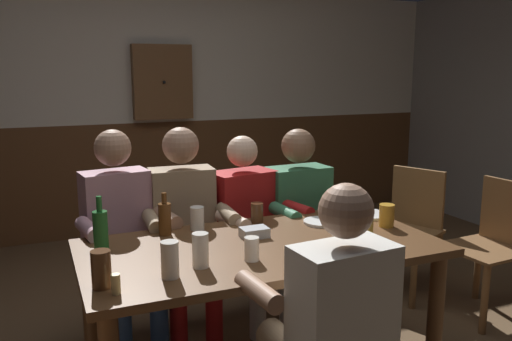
# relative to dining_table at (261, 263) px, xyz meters

# --- Properties ---
(back_wall_upper) EXTENTS (6.35, 0.12, 1.27)m
(back_wall_upper) POSITION_rel_dining_table_xyz_m (0.00, 2.87, 1.08)
(back_wall_upper) COLOR beige
(back_wall_wainscot) EXTENTS (6.35, 0.12, 1.08)m
(back_wall_wainscot) POSITION_rel_dining_table_xyz_m (0.00, 2.87, -0.10)
(back_wall_wainscot) COLOR brown
(back_wall_wainscot) RESTS_ON ground_plane
(dining_table) EXTENTS (1.76, 0.90, 0.73)m
(dining_table) POSITION_rel_dining_table_xyz_m (0.00, 0.00, 0.00)
(dining_table) COLOR brown
(dining_table) RESTS_ON ground_plane
(person_0) EXTENTS (0.55, 0.56, 1.25)m
(person_0) POSITION_rel_dining_table_xyz_m (-0.58, 0.67, 0.05)
(person_0) COLOR #B78493
(person_0) RESTS_ON ground_plane
(person_1) EXTENTS (0.53, 0.51, 1.25)m
(person_1) POSITION_rel_dining_table_xyz_m (-0.20, 0.68, 0.06)
(person_1) COLOR #997F60
(person_1) RESTS_ON ground_plane
(person_2) EXTENTS (0.58, 0.60, 1.18)m
(person_2) POSITION_rel_dining_table_xyz_m (0.21, 0.68, 0.02)
(person_2) COLOR #AD1919
(person_2) RESTS_ON ground_plane
(person_3) EXTENTS (0.57, 0.54, 1.20)m
(person_3) POSITION_rel_dining_table_xyz_m (0.60, 0.68, 0.04)
(person_3) COLOR #33724C
(person_3) RESTS_ON ground_plane
(person_4) EXTENTS (0.54, 0.54, 1.19)m
(person_4) POSITION_rel_dining_table_xyz_m (-0.01, -0.67, 0.02)
(person_4) COLOR silver
(person_4) RESTS_ON ground_plane
(chair_empty_near_right) EXTENTS (0.58, 0.58, 0.88)m
(chair_empty_near_right) POSITION_rel_dining_table_xyz_m (1.44, 0.64, -0.16)
(chair_empty_near_right) COLOR brown
(chair_empty_near_right) RESTS_ON ground_plane
(chair_empty_far_end) EXTENTS (0.47, 0.47, 0.88)m
(chair_empty_far_end) POSITION_rel_dining_table_xyz_m (1.69, 0.11, -0.16)
(chair_empty_far_end) COLOR brown
(chair_empty_far_end) RESTS_ON ground_plane
(table_candle) EXTENTS (0.04, 0.04, 0.08)m
(table_candle) POSITION_rel_dining_table_xyz_m (-0.75, -0.32, 0.14)
(table_candle) COLOR #F9E08C
(table_candle) RESTS_ON dining_table
(condiment_caddy) EXTENTS (0.14, 0.10, 0.05)m
(condiment_caddy) POSITION_rel_dining_table_xyz_m (0.01, 0.12, 0.13)
(condiment_caddy) COLOR #B2B7BC
(condiment_caddy) RESTS_ON dining_table
(plate_0) EXTENTS (0.24, 0.24, 0.01)m
(plate_0) POSITION_rel_dining_table_xyz_m (0.78, 0.23, 0.11)
(plate_0) COLOR white
(plate_0) RESTS_ON dining_table
(plate_1) EXTENTS (0.20, 0.20, 0.01)m
(plate_1) POSITION_rel_dining_table_xyz_m (0.46, 0.20, 0.11)
(plate_1) COLOR white
(plate_1) RESTS_ON dining_table
(bottle_0) EXTENTS (0.07, 0.07, 0.27)m
(bottle_0) POSITION_rel_dining_table_xyz_m (-0.74, 0.20, 0.21)
(bottle_0) COLOR #195923
(bottle_0) RESTS_ON dining_table
(bottle_1) EXTENTS (0.07, 0.07, 0.23)m
(bottle_1) POSITION_rel_dining_table_xyz_m (-0.40, 0.33, 0.19)
(bottle_1) COLOR #593314
(bottle_1) RESTS_ON dining_table
(pint_glass_0) EXTENTS (0.07, 0.07, 0.15)m
(pint_glass_0) POSITION_rel_dining_table_xyz_m (0.55, -0.10, 0.18)
(pint_glass_0) COLOR #E5C64C
(pint_glass_0) RESTS_ON dining_table
(pint_glass_1) EXTENTS (0.08, 0.08, 0.11)m
(pint_glass_1) POSITION_rel_dining_table_xyz_m (0.30, -0.32, 0.15)
(pint_glass_1) COLOR #E5C64C
(pint_glass_1) RESTS_ON dining_table
(pint_glass_2) EXTENTS (0.08, 0.08, 0.16)m
(pint_glass_2) POSITION_rel_dining_table_xyz_m (-0.52, -0.24, 0.18)
(pint_glass_2) COLOR white
(pint_glass_2) RESTS_ON dining_table
(pint_glass_3) EXTENTS (0.08, 0.08, 0.15)m
(pint_glass_3) POSITION_rel_dining_table_xyz_m (-0.80, -0.24, 0.18)
(pint_glass_3) COLOR #4C2D19
(pint_glass_3) RESTS_ON dining_table
(pint_glass_4) EXTENTS (0.07, 0.07, 0.15)m
(pint_glass_4) POSITION_rel_dining_table_xyz_m (-0.37, -0.18, 0.18)
(pint_glass_4) COLOR white
(pint_glass_4) RESTS_ON dining_table
(pint_glass_5) EXTENTS (0.08, 0.08, 0.13)m
(pint_glass_5) POSITION_rel_dining_table_xyz_m (-0.22, 0.35, 0.16)
(pint_glass_5) COLOR white
(pint_glass_5) RESTS_ON dining_table
(pint_glass_6) EXTENTS (0.08, 0.08, 0.12)m
(pint_glass_6) POSITION_rel_dining_table_xyz_m (0.76, 0.00, 0.16)
(pint_glass_6) COLOR gold
(pint_glass_6) RESTS_ON dining_table
(pint_glass_7) EXTENTS (0.07, 0.07, 0.11)m
(pint_glass_7) POSITION_rel_dining_table_xyz_m (-0.13, -0.19, 0.15)
(pint_glass_7) COLOR white
(pint_glass_7) RESTS_ON dining_table
(pint_glass_8) EXTENTS (0.07, 0.07, 0.11)m
(pint_glass_8) POSITION_rel_dining_table_xyz_m (0.13, 0.35, 0.16)
(pint_glass_8) COLOR #4C2D19
(pint_glass_8) RESTS_ON dining_table
(wall_dart_cabinet) EXTENTS (0.56, 0.15, 0.70)m
(wall_dart_cabinet) POSITION_rel_dining_table_xyz_m (0.17, 2.74, 0.83)
(wall_dart_cabinet) COLOR brown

